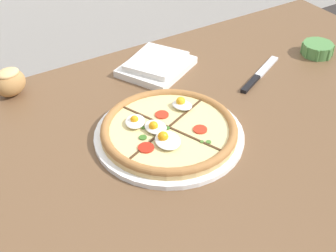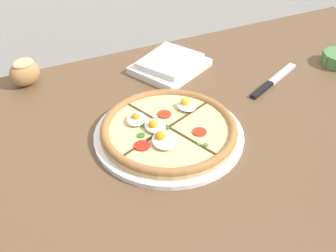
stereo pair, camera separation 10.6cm
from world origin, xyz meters
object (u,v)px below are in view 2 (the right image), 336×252
at_px(dining_table, 194,160).
at_px(knife_main, 273,81).
at_px(bread_piece_near, 24,72).
at_px(pizza, 168,130).
at_px(napkin_folded, 170,65).

relative_size(dining_table, knife_main, 7.59).
distance_m(bread_piece_near, knife_main, 0.67).
bearing_deg(dining_table, knife_main, 19.09).
bearing_deg(knife_main, pizza, 169.14).
distance_m(dining_table, knife_main, 0.32).
bearing_deg(knife_main, bread_piece_near, 130.76).
bearing_deg(pizza, knife_main, 14.84).
height_order(dining_table, pizza, pizza).
bearing_deg(bread_piece_near, dining_table, -48.59).
relative_size(pizza, knife_main, 1.69).
height_order(napkin_folded, bread_piece_near, bread_piece_near).
height_order(pizza, napkin_folded, pizza).
height_order(bread_piece_near, knife_main, bread_piece_near).
bearing_deg(dining_table, pizza, 176.06).
distance_m(dining_table, napkin_folded, 0.30).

